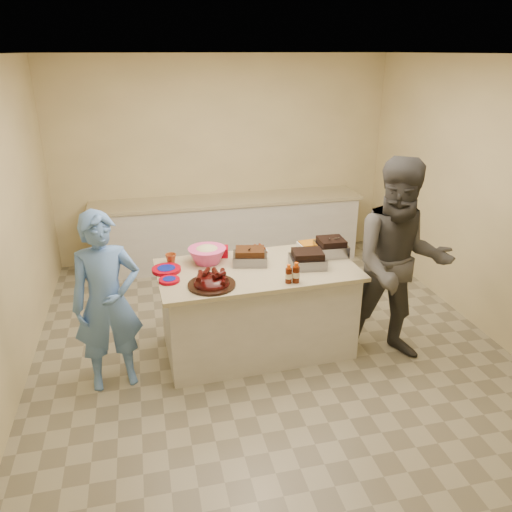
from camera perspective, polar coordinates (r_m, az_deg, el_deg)
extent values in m
cube|color=#47230F|center=(4.70, -0.69, -0.86)|extent=(0.36, 0.30, 0.10)
cube|color=black|center=(4.66, 5.87, -1.18)|extent=(0.35, 0.30, 0.10)
cube|color=gray|center=(4.96, 8.52, 0.17)|extent=(0.29, 0.29, 0.11)
cylinder|color=silver|center=(4.96, -0.35, 0.42)|extent=(0.36, 0.36, 0.05)
cube|color=orange|center=(5.09, 6.41, 0.88)|extent=(0.28, 0.21, 0.07)
cylinder|color=#421405|center=(4.34, 4.56, -3.00)|extent=(0.06, 0.06, 0.18)
cylinder|color=#421405|center=(4.33, 3.72, -3.07)|extent=(0.06, 0.06, 0.17)
cylinder|color=#DCC000|center=(4.74, -1.67, -0.65)|extent=(0.04, 0.04, 0.12)
imported|color=silver|center=(4.70, -0.64, -0.87)|extent=(0.14, 0.05, 0.14)
cylinder|color=#A00010|center=(4.61, -10.19, -1.72)|extent=(0.27, 0.27, 0.03)
cylinder|color=#A00010|center=(4.40, -9.87, -2.89)|extent=(0.19, 0.19, 0.03)
imported|color=#9E471C|center=(4.77, -9.66, -0.84)|extent=(0.11, 0.10, 0.10)
cube|color=#A00010|center=(4.89, -4.28, 0.01)|extent=(0.20, 0.17, 0.09)
imported|color=#5A88D1|center=(4.74, -15.57, -13.63)|extent=(0.81, 1.65, 0.38)
imported|color=#474540|center=(5.09, 14.91, -10.80)|extent=(1.42, 2.09, 0.72)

